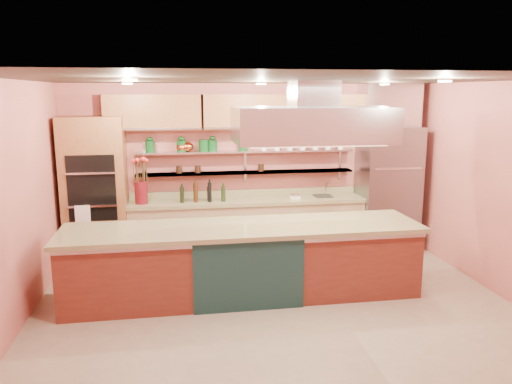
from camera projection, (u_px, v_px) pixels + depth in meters
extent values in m
cube|color=tan|center=(277.00, 308.00, 6.26)|extent=(6.00, 5.00, 0.02)
cube|color=black|center=(279.00, 79.00, 5.71)|extent=(6.00, 5.00, 0.02)
cube|color=#C3645C|center=(248.00, 168.00, 8.41)|extent=(6.00, 0.04, 2.80)
cube|color=#C3645C|center=(348.00, 271.00, 3.56)|extent=(6.00, 0.04, 2.80)
cube|color=#C3645C|center=(12.00, 208.00, 5.52)|extent=(0.04, 5.00, 2.80)
cube|color=#C3645C|center=(505.00, 191.00, 6.45)|extent=(0.04, 5.00, 2.80)
cube|color=#945B36|center=(95.00, 191.00, 7.76)|extent=(0.95, 0.64, 2.30)
cube|color=gray|center=(387.00, 188.00, 8.49)|extent=(0.95, 0.72, 2.10)
cube|color=tan|center=(248.00, 227.00, 8.29)|extent=(3.84, 0.64, 0.93)
cube|color=silver|center=(246.00, 172.00, 8.28)|extent=(3.60, 0.26, 0.03)
cube|color=silver|center=(246.00, 151.00, 8.21)|extent=(3.60, 0.26, 0.03)
cube|color=#945B36|center=(249.00, 112.00, 8.05)|extent=(4.60, 0.36, 0.55)
cube|color=silver|center=(313.00, 125.00, 6.36)|extent=(2.00, 1.00, 0.45)
cube|color=#FFE5A5|center=(275.00, 82.00, 5.91)|extent=(4.00, 2.80, 0.02)
cube|color=maroon|center=(243.00, 261.00, 6.56)|extent=(4.57, 1.03, 0.95)
cylinder|color=maroon|center=(141.00, 193.00, 7.85)|extent=(0.24, 0.24, 0.35)
cube|color=black|center=(203.00, 194.00, 8.01)|extent=(0.79, 0.28, 0.25)
cube|color=white|center=(295.00, 196.00, 8.26)|extent=(0.18, 0.15, 0.09)
cylinder|color=white|center=(326.00, 189.00, 8.44)|extent=(0.03, 0.03, 0.22)
ellipsoid|color=#C35B2D|center=(187.00, 147.00, 8.04)|extent=(0.25, 0.25, 0.16)
cylinder|color=#0E4218|center=(204.00, 145.00, 8.08)|extent=(0.17, 0.17, 0.19)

